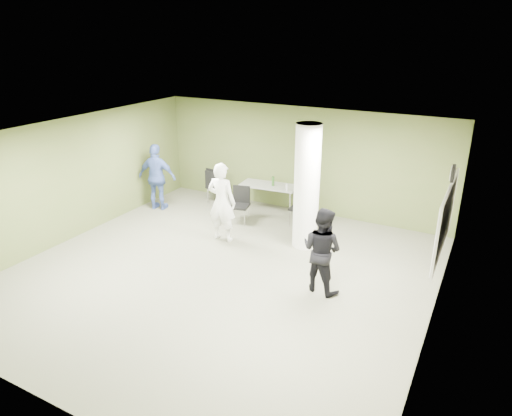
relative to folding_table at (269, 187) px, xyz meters
The scene contains 17 objects.
floor 3.67m from the folding_table, 79.28° to the right, with size 8.00×8.00×0.00m, color #575645.
ceiling 4.18m from the folding_table, 79.28° to the right, with size 8.00×8.00×0.00m, color white.
wall_back 1.08m from the folding_table, 34.00° to the left, with size 8.00×0.02×2.80m, color #4E5E2C.
wall_left 4.92m from the folding_table, 133.18° to the right, with size 0.02×8.00×2.80m, color #4E5E2C.
wall_right_cream 5.91m from the folding_table, 37.21° to the right, with size 0.02×8.00×2.80m, color beige.
column 2.39m from the folding_table, 42.79° to the right, with size 0.56×0.56×2.80m, color silver.
whiteboard 5.22m from the folding_table, 27.06° to the right, with size 0.05×2.30×1.30m.
wall_clock 5.42m from the folding_table, 27.06° to the right, with size 0.06×0.32×0.32m.
folding_table is the anchor object (origin of this frame).
wastebasket 1.15m from the folding_table, 167.91° to the right, with size 0.28×0.28×0.33m, color #4C4C4C.
chair_back_left 1.72m from the folding_table, behind, with size 0.52×0.52×0.96m.
chair_back_right 1.61m from the folding_table, behind, with size 0.56×0.56×0.97m.
chair_table_left 1.08m from the folding_table, 107.40° to the right, with size 0.55×0.55×0.93m.
chair_table_right 1.22m from the folding_table, 21.65° to the right, with size 0.47×0.47×0.94m.
woman_white 2.17m from the folding_table, 93.93° to the right, with size 0.68×0.45×1.86m, color white.
man_black 4.15m from the folding_table, 50.10° to the right, with size 0.80×0.62×1.65m, color black.
man_blue 3.03m from the folding_table, 154.54° to the right, with size 1.06×0.44×1.81m, color #3E559A.
Camera 1 is at (4.46, -6.84, 4.59)m, focal length 32.00 mm.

